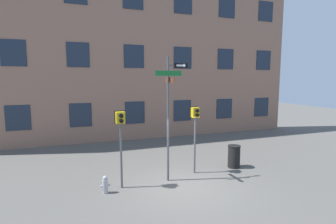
{
  "coord_description": "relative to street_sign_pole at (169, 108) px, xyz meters",
  "views": [
    {
      "loc": [
        -3.83,
        -8.66,
        4.06
      ],
      "look_at": [
        -0.37,
        0.84,
        2.78
      ],
      "focal_mm": 28.0,
      "sensor_mm": 36.0,
      "label": 1
    }
  ],
  "objects": [
    {
      "name": "ground_plane",
      "position": [
        0.31,
        -0.84,
        -2.93
      ],
      "size": [
        60.0,
        60.0,
        0.0
      ],
      "primitive_type": "plane",
      "color": "#595651"
    },
    {
      "name": "building_facade",
      "position": [
        0.31,
        7.77,
        4.42
      ],
      "size": [
        24.0,
        0.64,
        14.69
      ],
      "color": "#936B56",
      "rests_on": "ground_plane"
    },
    {
      "name": "street_sign_pole",
      "position": [
        0.0,
        0.0,
        0.0
      ],
      "size": [
        1.35,
        0.95,
        4.91
      ],
      "color": "#4C4C51",
      "rests_on": "ground_plane"
    },
    {
      "name": "pedestrian_signal_left",
      "position": [
        -1.93,
        -0.08,
        -0.64
      ],
      "size": [
        0.38,
        0.4,
        2.9
      ],
      "color": "#4C4C51",
      "rests_on": "ground_plane"
    },
    {
      "name": "pedestrian_signal_right",
      "position": [
        1.32,
        0.41,
        -0.67
      ],
      "size": [
        0.36,
        0.4,
        2.89
      ],
      "color": "#4C4C51",
      "rests_on": "ground_plane"
    },
    {
      "name": "fire_hydrant",
      "position": [
        -2.57,
        -0.33,
        -2.62
      ],
      "size": [
        0.36,
        0.2,
        0.64
      ],
      "color": "#A5A5A8",
      "rests_on": "ground_plane"
    },
    {
      "name": "trash_bin",
      "position": [
        3.34,
        0.45,
        -2.41
      ],
      "size": [
        0.58,
        0.58,
        1.03
      ],
      "color": "black",
      "rests_on": "ground_plane"
    }
  ]
}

